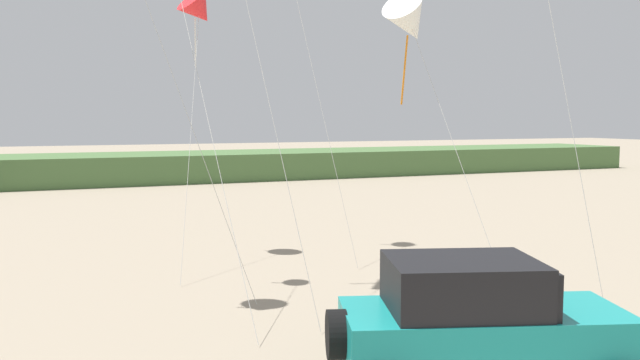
{
  "coord_description": "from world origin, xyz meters",
  "views": [
    {
      "loc": [
        -4.29,
        -3.93,
        4.45
      ],
      "look_at": [
        -0.55,
        4.95,
        3.54
      ],
      "focal_mm": 37.12,
      "sensor_mm": 36.0,
      "label": 1
    }
  ],
  "objects": [
    {
      "name": "jeep",
      "position": [
        1.94,
        4.44,
        1.2
      ],
      "size": [
        5.01,
        3.6,
        2.26
      ],
      "color": "teal",
      "rests_on": "ground_plane"
    },
    {
      "name": "kite_orange_streamer",
      "position": [
        4.91,
        11.73,
        7.0
      ],
      "size": [
        1.99,
        4.17,
        7.81
      ],
      "color": "white",
      "rests_on": "ground_plane"
    },
    {
      "name": "kite_yellow_diamond",
      "position": [
        0.61,
        17.88,
        7.95
      ],
      "size": [
        2.53,
        5.38,
        8.62
      ],
      "color": "red",
      "rests_on": "ground_plane"
    },
    {
      "name": "dune_ridge",
      "position": [
        -1.75,
        43.78,
        0.96
      ],
      "size": [
        90.0,
        7.62,
        1.93
      ],
      "primitive_type": "cube",
      "color": "#4C703D",
      "rests_on": "ground_plane"
    }
  ]
}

